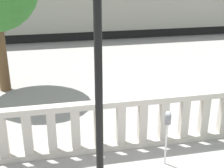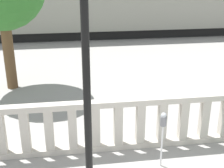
% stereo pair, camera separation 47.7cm
% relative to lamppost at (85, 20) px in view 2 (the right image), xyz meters
% --- Properties ---
extents(balustrade, '(17.70, 0.24, 1.29)m').
position_rel_lamppost_xyz_m(balustrade, '(1.65, 1.93, -2.84)').
color(balustrade, '#BCB5A8').
rests_on(balustrade, ground).
extents(lamppost, '(0.42, 0.42, 5.37)m').
position_rel_lamppost_xyz_m(lamppost, '(0.00, 0.00, 0.00)').
color(lamppost, black).
rests_on(lamppost, ground).
extents(parking_meter, '(0.14, 0.14, 1.32)m').
position_rel_lamppost_xyz_m(parking_meter, '(1.67, 1.09, -2.46)').
color(parking_meter, silver).
rests_on(parking_meter, ground).
extents(train_near, '(27.72, 3.00, 4.00)m').
position_rel_lamppost_xyz_m(train_near, '(-0.71, 14.73, -1.70)').
color(train_near, black).
rests_on(train_near, ground).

